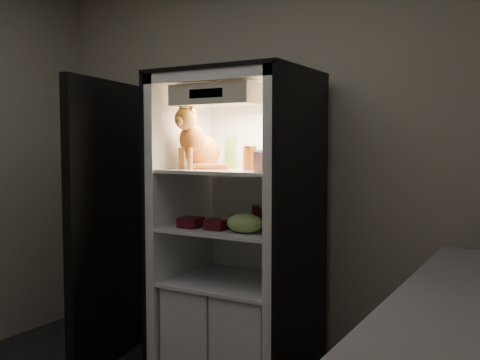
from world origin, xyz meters
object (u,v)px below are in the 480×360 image
Objects in this scene: pepper_jar at (284,153)px; cream_carton at (261,162)px; refrigerator at (239,249)px; berry_box_right at (217,225)px; parmesan_shaker at (231,152)px; condiment_jar at (234,220)px; berry_box_left at (191,222)px; soda_can_c at (267,220)px; grape_bag at (245,223)px; tabby_cat at (197,144)px; mayo_tub at (256,159)px; soda_can_a at (258,216)px; salsa_jar at (250,158)px; soda_can_b at (266,218)px.

cream_carton is (-0.01, -0.25, -0.05)m from pepper_jar.
berry_box_right is (-0.03, -0.21, 0.18)m from refrigerator.
pepper_jar is 0.57m from berry_box_right.
parmesan_shaker is 0.38m from pepper_jar.
berry_box_left is (-0.19, -0.18, -0.01)m from condiment_jar.
pepper_jar is (0.38, -0.03, 0.00)m from parmesan_shaker.
soda_can_c is (-0.04, 0.15, -0.34)m from cream_carton.
berry_box_right is at bearing 176.44° from grape_bag.
tabby_cat is 5.03× the size of condiment_jar.
mayo_tub is 0.40m from condiment_jar.
soda_can_c is at bearing -43.33° from soda_can_a.
condiment_jar is (0.05, -0.05, -0.41)m from parmesan_shaker.
berry_box_right is (-0.10, -0.29, -0.38)m from mayo_tub.
parmesan_shaker is 1.69× the size of berry_box_right.
tabby_cat is 0.55m from cream_carton.
grape_bag is (0.04, -0.13, -0.37)m from salsa_jar.
cream_carton is 0.78× the size of soda_can_b.
refrigerator is 0.28m from berry_box_right.
soda_can_a reaches higher than berry_box_left.
grape_bag is (0.09, -0.30, -0.35)m from mayo_tub.
pepper_jar reaches higher than grape_bag.
parmesan_shaker reaches higher than soda_can_c.
grape_bag is at bearing -3.56° from berry_box_right.
mayo_tub is 0.35m from soda_can_a.
refrigerator is at bearing -8.62° from parmesan_shaker.
cream_carton is at bearing -36.49° from condiment_jar.
mayo_tub is 0.57× the size of pepper_jar.
soda_can_b is 0.06m from soda_can_c.
berry_box_right is (-0.16, -0.21, -0.04)m from soda_can_a.
parmesan_shaker is 0.49m from soda_can_b.
soda_can_a is at bearing 140.99° from soda_can_b.
mayo_tub is 0.86× the size of soda_can_c.
soda_can_b is at bearing -150.48° from pepper_jar.
refrigerator reaches higher than cream_carton.
cream_carton is at bearing -58.31° from soda_can_a.
condiment_jar is at bearing -108.34° from refrigerator.
berry_box_right is (-0.28, -0.09, -0.04)m from soda_can_c.
soda_can_b is 0.29m from berry_box_right.
soda_can_a is 1.04× the size of soda_can_c.
soda_can_a is at bearing -54.95° from mayo_tub.
tabby_cat is 1.82× the size of grape_bag.
refrigerator is 0.70m from tabby_cat.
tabby_cat is at bearing -158.07° from condiment_jar.
mayo_tub reaches higher than cream_carton.
tabby_cat is 1.99× the size of pepper_jar.
pepper_jar is at bearing 13.56° from tabby_cat.
salsa_jar reaches higher than cream_carton.
parmesan_shaker is 0.50m from berry_box_left.
berry_box_left is at bearing -133.22° from mayo_tub.
condiment_jar is 0.27m from berry_box_left.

